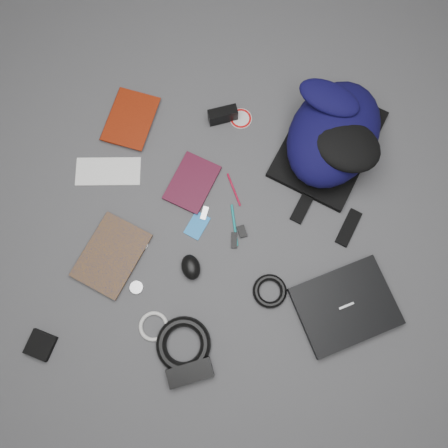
# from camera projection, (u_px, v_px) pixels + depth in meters

# --- Properties ---
(ground) EXTENTS (4.00, 4.00, 0.00)m
(ground) POSITION_uv_depth(u_px,v_px,m) (224.00, 225.00, 1.53)
(ground) COLOR #4F4F51
(ground) RESTS_ON ground
(backpack) EXTENTS (0.48, 0.55, 0.19)m
(backpack) POSITION_uv_depth(u_px,v_px,m) (334.00, 134.00, 1.50)
(backpack) COLOR black
(backpack) RESTS_ON ground
(laptop) EXTENTS (0.39, 0.36, 0.03)m
(laptop) POSITION_uv_depth(u_px,v_px,m) (345.00, 306.00, 1.44)
(laptop) COLOR black
(laptop) RESTS_ON ground
(textbook_red) EXTENTS (0.21, 0.25, 0.02)m
(textbook_red) POSITION_uv_depth(u_px,v_px,m) (110.00, 114.00, 1.62)
(textbook_red) COLOR maroon
(textbook_red) RESTS_ON ground
(comic_book) EXTENTS (0.27, 0.30, 0.02)m
(comic_book) POSITION_uv_depth(u_px,v_px,m) (89.00, 243.00, 1.50)
(comic_book) COLOR #A2660B
(comic_book) RESTS_ON ground
(envelope) EXTENTS (0.24, 0.13, 0.00)m
(envelope) POSITION_uv_depth(u_px,v_px,m) (108.00, 171.00, 1.57)
(envelope) COLOR white
(envelope) RESTS_ON ground
(dvd_case) EXTENTS (0.20, 0.23, 0.02)m
(dvd_case) POSITION_uv_depth(u_px,v_px,m) (192.00, 183.00, 1.56)
(dvd_case) COLOR #3C0B1C
(dvd_case) RESTS_ON ground
(compact_camera) EXTENTS (0.11, 0.07, 0.06)m
(compact_camera) POSITION_uv_depth(u_px,v_px,m) (223.00, 115.00, 1.59)
(compact_camera) COLOR black
(compact_camera) RESTS_ON ground
(sticker_disc) EXTENTS (0.09, 0.09, 0.00)m
(sticker_disc) POSITION_uv_depth(u_px,v_px,m) (241.00, 119.00, 1.62)
(sticker_disc) COLOR silver
(sticker_disc) RESTS_ON ground
(pen_teal) EXTENTS (0.04, 0.15, 0.01)m
(pen_teal) POSITION_uv_depth(u_px,v_px,m) (234.00, 225.00, 1.52)
(pen_teal) COLOR #0E7F81
(pen_teal) RESTS_ON ground
(pen_red) EXTENTS (0.06, 0.12, 0.01)m
(pen_red) POSITION_uv_depth(u_px,v_px,m) (234.00, 190.00, 1.55)
(pen_red) COLOR #A10C2B
(pen_red) RESTS_ON ground
(id_badge) EXTENTS (0.09, 0.11, 0.00)m
(id_badge) POSITION_uv_depth(u_px,v_px,m) (197.00, 225.00, 1.52)
(id_badge) COLOR blue
(id_badge) RESTS_ON ground
(usb_black) EXTENTS (0.02, 0.06, 0.01)m
(usb_black) POSITION_uv_depth(u_px,v_px,m) (234.00, 240.00, 1.51)
(usb_black) COLOR black
(usb_black) RESTS_ON ground
(usb_silver) EXTENTS (0.03, 0.05, 0.01)m
(usb_silver) POSITION_uv_depth(u_px,v_px,m) (205.00, 213.00, 1.53)
(usb_silver) COLOR silver
(usb_silver) RESTS_ON ground
(key_fob) EXTENTS (0.04, 0.05, 0.01)m
(key_fob) POSITION_uv_depth(u_px,v_px,m) (242.00, 231.00, 1.51)
(key_fob) COLOR black
(key_fob) RESTS_ON ground
(mouse) EXTENTS (0.09, 0.10, 0.05)m
(mouse) POSITION_uv_depth(u_px,v_px,m) (191.00, 267.00, 1.47)
(mouse) COLOR black
(mouse) RESTS_ON ground
(headphone_left) EXTENTS (0.06, 0.06, 0.01)m
(headphone_left) POSITION_uv_depth(u_px,v_px,m) (141.00, 244.00, 1.50)
(headphone_left) COLOR #AAAAAC
(headphone_left) RESTS_ON ground
(headphone_right) EXTENTS (0.05, 0.05, 0.01)m
(headphone_right) POSITION_uv_depth(u_px,v_px,m) (137.00, 287.00, 1.47)
(headphone_right) COLOR #B6B7B9
(headphone_right) RESTS_ON ground
(cable_coil) EXTENTS (0.15, 0.15, 0.02)m
(cable_coil) POSITION_uv_depth(u_px,v_px,m) (270.00, 291.00, 1.46)
(cable_coil) COLOR black
(cable_coil) RESTS_ON ground
(power_brick) EXTENTS (0.16, 0.11, 0.04)m
(power_brick) POSITION_uv_depth(u_px,v_px,m) (190.00, 373.00, 1.39)
(power_brick) COLOR black
(power_brick) RESTS_ON ground
(power_cord_coil) EXTENTS (0.24, 0.24, 0.03)m
(power_cord_coil) POSITION_uv_depth(u_px,v_px,m) (183.00, 344.00, 1.41)
(power_cord_coil) COLOR black
(power_cord_coil) RESTS_ON ground
(pouch) EXTENTS (0.10, 0.10, 0.02)m
(pouch) POSITION_uv_depth(u_px,v_px,m) (41.00, 345.00, 1.42)
(pouch) COLOR black
(pouch) RESTS_ON ground
(white_cable_coil) EXTENTS (0.10, 0.10, 0.01)m
(white_cable_coil) POSITION_uv_depth(u_px,v_px,m) (154.00, 326.00, 1.44)
(white_cable_coil) COLOR silver
(white_cable_coil) RESTS_ON ground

